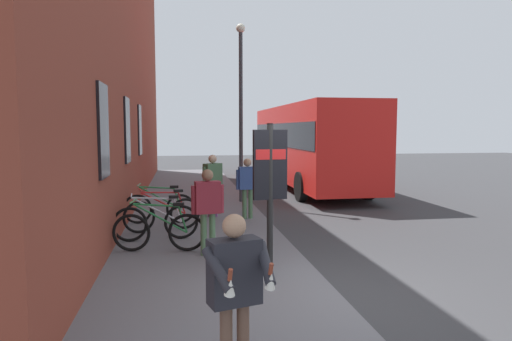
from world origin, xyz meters
The scene contains 14 objects.
ground centered at (6.00, -1.00, 0.00)m, with size 60.00×60.00×0.00m, color #38383A.
sidewalk_pavement centered at (8.00, 1.75, 0.06)m, with size 24.00×3.50×0.12m, color slate.
station_facade centered at (8.99, 3.80, 4.82)m, with size 22.00×0.65×9.65m.
bicycle_under_window centered at (2.57, 2.60, 0.51)m, with size 0.48×1.76×0.97m.
bicycle_mid_rack centered at (3.46, 2.71, 0.51)m, with size 0.48×1.77×0.97m.
bicycle_nearest_sign centered at (4.32, 2.61, 0.51)m, with size 0.63×1.72×0.97m.
bicycle_by_door centered at (5.19, 2.72, 0.51)m, with size 0.48×1.77×0.97m.
transit_info_sign centered at (0.94, 0.80, 1.72)m, with size 0.16×0.56×2.40m.
city_bus centered at (12.02, -3.00, 1.92)m, with size 10.50×2.67×3.35m.
pedestrian_by_facade centered at (5.44, 0.50, 1.07)m, with size 0.25×0.60×1.56m.
pedestrian_near_bus centered at (2.18, 1.71, 1.09)m, with size 0.28×0.60×1.58m.
pedestrian_crossing_street centered at (5.80, 1.37, 1.12)m, with size 0.45×0.54×1.64m.
tourist_with_hotdogs centered at (-2.20, 1.73, 1.09)m, with size 0.63×0.63×1.58m.
street_lamp centered at (8.21, 0.30, 3.39)m, with size 0.28×0.28×5.56m.
Camera 1 is at (-6.02, 2.18, 2.43)m, focal length 31.78 mm.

